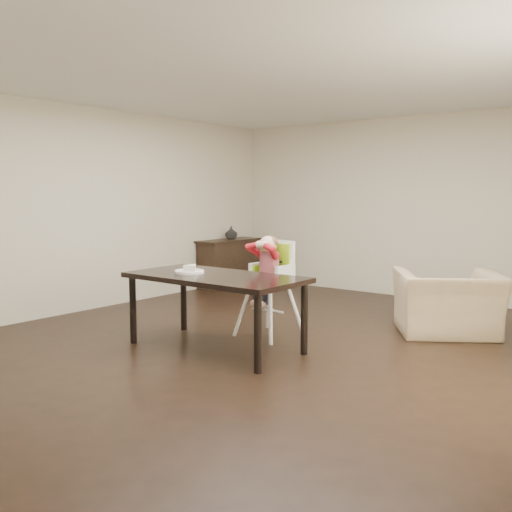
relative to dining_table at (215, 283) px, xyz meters
The scene contains 8 objects.
ground 0.88m from the dining_table, 51.65° to the left, with size 7.00×7.00×0.00m, color black.
room_walls 1.32m from the dining_table, 51.65° to the left, with size 6.02×7.02×2.71m.
dining_table is the anchor object (origin of this frame).
high_chair 0.79m from the dining_table, 81.05° to the left, with size 0.50×0.50×1.10m.
plate 0.31m from the dining_table, 168.16° to the right, with size 0.35×0.35×0.09m.
armchair 2.60m from the dining_table, 50.61° to the left, with size 1.08×0.70×0.94m, color tan.
sideboard 3.92m from the dining_table, 128.34° to the left, with size 0.44×1.26×0.79m.
vase 3.96m from the dining_table, 127.88° to the left, with size 0.21×0.22×0.21m, color #99999E.
Camera 1 is at (3.41, -4.65, 1.56)m, focal length 40.00 mm.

